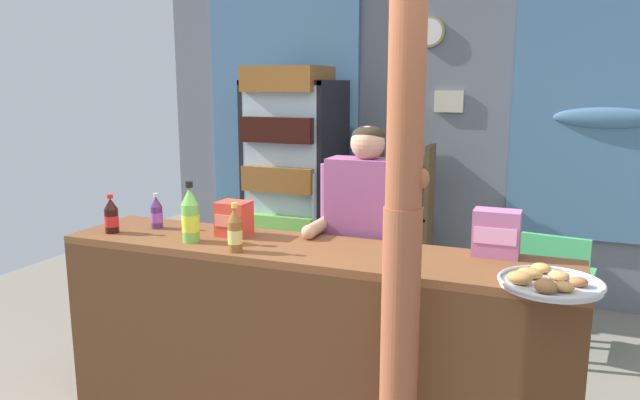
% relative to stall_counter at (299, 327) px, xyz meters
% --- Properties ---
extents(ground_plane, '(7.56, 7.56, 0.00)m').
position_rel_stall_counter_xyz_m(ground_plane, '(0.07, 0.76, -0.60)').
color(ground_plane, gray).
extents(back_wall_curtained, '(4.96, 0.22, 2.72)m').
position_rel_stall_counter_xyz_m(back_wall_curtained, '(0.08, 2.55, 0.80)').
color(back_wall_curtained, slate).
rests_on(back_wall_curtained, ground).
extents(stall_counter, '(2.65, 0.55, 0.98)m').
position_rel_stall_counter_xyz_m(stall_counter, '(0.00, 0.00, 0.00)').
color(stall_counter, brown).
rests_on(stall_counter, ground).
extents(timber_post, '(0.18, 0.16, 2.64)m').
position_rel_stall_counter_xyz_m(timber_post, '(0.60, -0.33, 0.67)').
color(timber_post, '#995133').
rests_on(timber_post, ground).
extents(drink_fridge, '(0.73, 0.75, 1.94)m').
position_rel_stall_counter_xyz_m(drink_fridge, '(-0.91, 1.97, 0.47)').
color(drink_fridge, black).
rests_on(drink_fridge, ground).
extents(bottle_shelf_rack, '(0.48, 0.28, 1.32)m').
position_rel_stall_counter_xyz_m(bottle_shelf_rack, '(-0.01, 2.17, 0.09)').
color(bottle_shelf_rack, brown).
rests_on(bottle_shelf_rack, ground).
extents(plastic_lawn_chair, '(0.50, 0.50, 0.86)m').
position_rel_stall_counter_xyz_m(plastic_lawn_chair, '(1.20, 1.46, -0.10)').
color(plastic_lawn_chair, '#4CC675').
rests_on(plastic_lawn_chair, ground).
extents(shopkeeper, '(0.55, 0.42, 1.58)m').
position_rel_stall_counter_xyz_m(shopkeeper, '(0.18, 0.53, 0.40)').
color(shopkeeper, '#28282D').
rests_on(shopkeeper, ground).
extents(soda_bottle_lime_soda, '(0.09, 0.09, 0.32)m').
position_rel_stall_counter_xyz_m(soda_bottle_lime_soda, '(-0.61, -0.01, 0.52)').
color(soda_bottle_lime_soda, '#75C64C').
rests_on(soda_bottle_lime_soda, stall_counter).
extents(soda_bottle_iced_tea, '(0.07, 0.07, 0.25)m').
position_rel_stall_counter_xyz_m(soda_bottle_iced_tea, '(-0.30, -0.09, 0.49)').
color(soda_bottle_iced_tea, brown).
rests_on(soda_bottle_iced_tea, stall_counter).
extents(soda_bottle_grape_soda, '(0.07, 0.07, 0.20)m').
position_rel_stall_counter_xyz_m(soda_bottle_grape_soda, '(-0.96, 0.17, 0.48)').
color(soda_bottle_grape_soda, '#56286B').
rests_on(soda_bottle_grape_soda, stall_counter).
extents(soda_bottle_cola, '(0.08, 0.08, 0.22)m').
position_rel_stall_counter_xyz_m(soda_bottle_cola, '(-1.13, -0.01, 0.48)').
color(soda_bottle_cola, black).
rests_on(soda_bottle_cola, stall_counter).
extents(snack_box_wafer, '(0.22, 0.13, 0.23)m').
position_rel_stall_counter_xyz_m(snack_box_wafer, '(0.91, 0.30, 0.50)').
color(snack_box_wafer, '#B76699').
rests_on(snack_box_wafer, stall_counter).
extents(snack_box_crackers, '(0.17, 0.15, 0.19)m').
position_rel_stall_counter_xyz_m(snack_box_crackers, '(-0.46, 0.19, 0.48)').
color(snack_box_crackers, '#E5422D').
rests_on(snack_box_crackers, stall_counter).
extents(pastry_tray, '(0.42, 0.42, 0.07)m').
position_rel_stall_counter_xyz_m(pastry_tray, '(1.16, -0.08, 0.41)').
color(pastry_tray, '#BCBCC1').
rests_on(pastry_tray, stall_counter).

